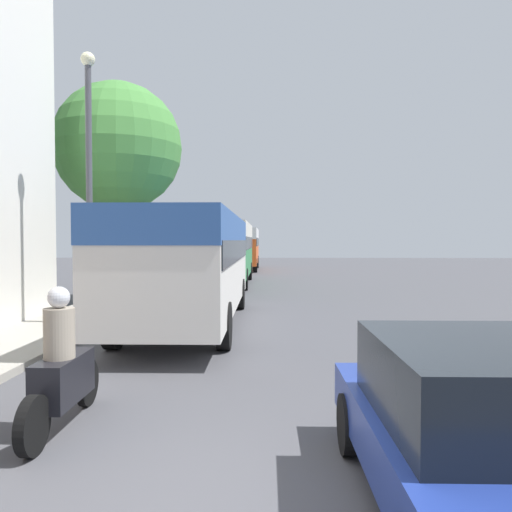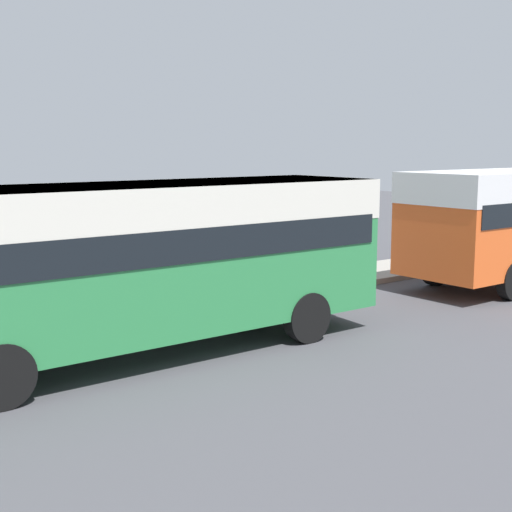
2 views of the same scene
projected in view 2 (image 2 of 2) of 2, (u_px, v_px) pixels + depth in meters
The scene contains 3 objects.
bus_following at pixel (141, 245), 12.81m from camera, with size 2.66×9.58×3.14m.
pedestrian_near_curb at pixel (432, 234), 23.10m from camera, with size 0.43×0.43×1.63m.
pedestrian_walking_away at pixel (472, 231), 23.70m from camera, with size 0.42×0.42×1.63m.
Camera 2 is at (9.37, 15.46, 3.83)m, focal length 50.00 mm.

